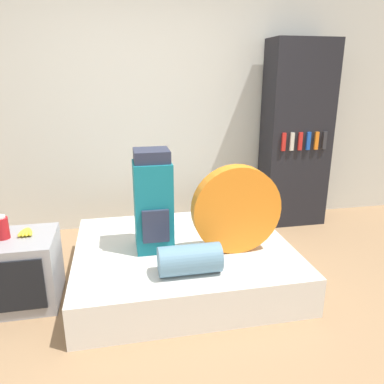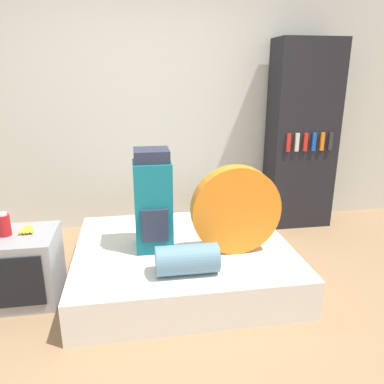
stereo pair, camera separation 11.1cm
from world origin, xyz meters
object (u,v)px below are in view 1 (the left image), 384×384
Objects in this scene: backpack at (153,202)px; sleeping_roll at (190,259)px; tent_bag at (236,209)px; canister at (2,228)px; bookshelf at (296,136)px; television at (20,270)px.

backpack reaches higher than sleeping_roll.
tent_bag reaches higher than canister.
canister is (-1.28, 0.37, 0.20)m from sleeping_roll.
backpack is 1.99m from bookshelf.
television reaches higher than sleeping_roll.
sleeping_roll is 1.27m from television.
television is at bearing -8.35° from canister.
television is (-1.01, -0.09, -0.43)m from backpack.
sleeping_roll is at bearing -66.04° from backpack.
television is 0.27× the size of bookshelf.
sleeping_roll is 1.35m from canister.
sleeping_roll is at bearing -146.32° from tent_bag.
television is 3.00m from bookshelf.
bookshelf reaches higher than backpack.
tent_bag is at bearing -2.98° from canister.
bookshelf is (2.69, 1.12, 0.73)m from television.
backpack is at bearing 113.96° from sleeping_roll.
backpack is 1.47× the size of television.
backpack is at bearing 4.27° from canister.
backpack is 0.57m from sleeping_roll.
canister is at bearing 177.02° from tent_bag.
sleeping_roll is 0.22× the size of bookshelf.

